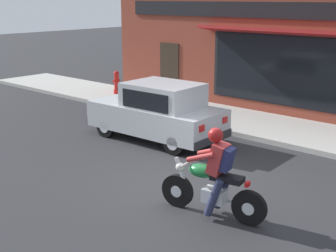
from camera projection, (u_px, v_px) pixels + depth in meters
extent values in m
plane|color=#2B2B2D|center=(194.00, 185.00, 9.64)|extent=(80.00, 80.00, 0.00)
cube|color=#ADAAA3|center=(213.00, 116.00, 14.97)|extent=(2.60, 22.00, 0.14)
cube|color=brown|center=(247.00, 48.00, 15.43)|extent=(0.50, 11.47, 4.20)
cube|color=black|center=(281.00, 70.00, 14.47)|extent=(0.04, 4.82, 2.10)
cube|color=black|center=(281.00, 70.00, 14.48)|extent=(0.02, 5.05, 2.20)
cube|color=#2D2319|center=(169.00, 71.00, 17.52)|extent=(0.04, 0.90, 2.10)
cube|color=maroon|center=(278.00, 32.00, 13.91)|extent=(0.81, 5.50, 0.24)
cube|color=black|center=(244.00, 10.00, 14.89)|extent=(0.06, 9.75, 0.50)
cylinder|color=black|center=(178.00, 191.00, 8.58)|extent=(0.21, 0.63, 0.62)
cylinder|color=silver|center=(178.00, 191.00, 8.58)|extent=(0.16, 0.23, 0.22)
cylinder|color=black|center=(249.00, 208.00, 7.88)|extent=(0.21, 0.63, 0.62)
cylinder|color=silver|center=(249.00, 208.00, 7.88)|extent=(0.16, 0.23, 0.22)
cube|color=silver|center=(214.00, 195.00, 8.19)|extent=(0.35, 0.44, 0.24)
ellipsoid|color=#196B33|center=(202.00, 171.00, 8.20)|extent=(0.39, 0.56, 0.24)
cube|color=black|center=(227.00, 178.00, 7.97)|extent=(0.35, 0.60, 0.10)
cylinder|color=silver|center=(182.00, 176.00, 8.45)|extent=(0.13, 0.33, 0.68)
cylinder|color=silver|center=(188.00, 162.00, 8.32)|extent=(0.56, 0.14, 0.04)
sphere|color=silver|center=(180.00, 167.00, 8.43)|extent=(0.16, 0.16, 0.16)
cylinder|color=silver|center=(239.00, 202.00, 8.14)|extent=(0.17, 0.56, 0.08)
cube|color=red|center=(247.00, 184.00, 7.79)|extent=(0.13, 0.08, 0.08)
cylinder|color=#282D4C|center=(214.00, 198.00, 7.99)|extent=(0.20, 0.37, 0.71)
cylinder|color=#282D4C|center=(223.00, 191.00, 8.29)|extent=(0.20, 0.37, 0.71)
cube|color=#B23333|center=(218.00, 159.00, 7.98)|extent=(0.39, 0.38, 0.57)
cylinder|color=#B23333|center=(200.00, 157.00, 7.92)|extent=(0.18, 0.53, 0.26)
cylinder|color=#B23333|center=(211.00, 151.00, 8.25)|extent=(0.18, 0.53, 0.26)
sphere|color=#A51919|center=(216.00, 135.00, 7.90)|extent=(0.26, 0.26, 0.26)
cube|color=navy|center=(227.00, 159.00, 7.89)|extent=(0.32, 0.28, 0.42)
cylinder|color=black|center=(106.00, 126.00, 12.89)|extent=(0.20, 0.61, 0.60)
cylinder|color=silver|center=(106.00, 126.00, 12.89)|extent=(0.21, 0.34, 0.33)
cylinder|color=black|center=(141.00, 116.00, 13.96)|extent=(0.20, 0.61, 0.60)
cylinder|color=silver|center=(141.00, 116.00, 13.96)|extent=(0.21, 0.34, 0.33)
cylinder|color=black|center=(174.00, 143.00, 11.43)|extent=(0.20, 0.61, 0.60)
cylinder|color=silver|center=(174.00, 143.00, 11.43)|extent=(0.21, 0.34, 0.33)
cylinder|color=black|center=(208.00, 130.00, 12.50)|extent=(0.20, 0.61, 0.60)
cylinder|color=silver|center=(208.00, 130.00, 12.50)|extent=(0.21, 0.34, 0.33)
cube|color=#B7BABF|center=(156.00, 118.00, 12.61)|extent=(1.79, 3.76, 0.70)
cube|color=#B7BABF|center=(163.00, 96.00, 12.29)|extent=(1.51, 1.96, 0.66)
cube|color=black|center=(139.00, 93.00, 12.83)|extent=(1.34, 0.40, 0.51)
cube|color=black|center=(145.00, 101.00, 11.75)|extent=(0.09, 1.52, 0.46)
cube|color=black|center=(180.00, 92.00, 12.84)|extent=(0.09, 1.52, 0.46)
cube|color=silver|center=(95.00, 107.00, 13.33)|extent=(0.24, 0.05, 0.14)
cube|color=red|center=(202.00, 128.00, 11.07)|extent=(0.20, 0.05, 0.16)
cube|color=silver|center=(120.00, 101.00, 14.09)|extent=(0.24, 0.05, 0.14)
cube|color=red|center=(225.00, 120.00, 11.83)|extent=(0.20, 0.05, 0.16)
cube|color=#28282B|center=(109.00, 116.00, 13.79)|extent=(1.61, 0.18, 0.20)
cube|color=#28282B|center=(212.00, 139.00, 11.57)|extent=(1.61, 0.18, 0.20)
cylinder|color=red|center=(117.00, 92.00, 18.03)|extent=(0.24, 0.24, 0.16)
cylinder|color=red|center=(117.00, 82.00, 17.93)|extent=(0.18, 0.18, 0.58)
sphere|color=red|center=(116.00, 74.00, 17.84)|extent=(0.20, 0.20, 0.20)
cylinder|color=red|center=(114.00, 81.00, 17.82)|extent=(0.10, 0.08, 0.08)
cylinder|color=red|center=(119.00, 80.00, 18.01)|extent=(0.10, 0.08, 0.08)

